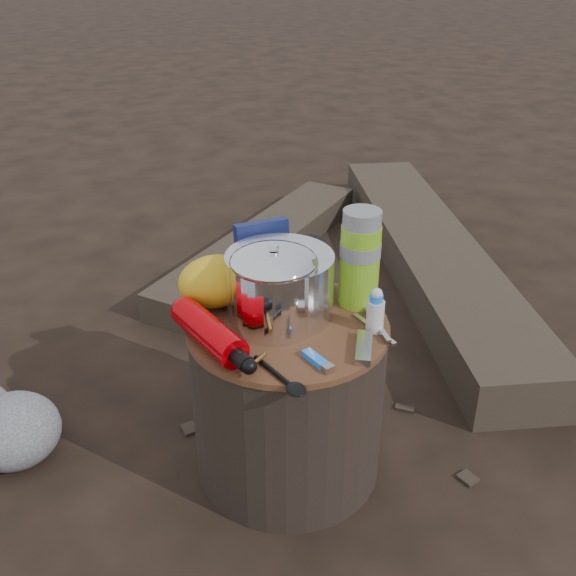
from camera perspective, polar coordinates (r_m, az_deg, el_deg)
name	(u,v)px	position (r m, az deg, el deg)	size (l,w,h in m)	color
ground	(288,464)	(1.66, 0.00, -14.70)	(60.00, 60.00, 0.00)	black
stump	(288,398)	(1.53, 0.00, -9.35)	(0.43, 0.43, 0.39)	black
log_main	(431,257)	(2.49, 12.09, 2.61)	(0.29, 1.72, 0.14)	#342B22
log_small	(263,245)	(2.58, -2.14, 3.65)	(0.22, 1.21, 0.10)	#342B22
foil_windscreen	(280,285)	(1.42, -0.71, 0.26)	(0.23, 0.23, 0.14)	silver
camping_pot	(274,288)	(1.37, -1.19, 0.03)	(0.18, 0.18, 0.18)	silver
fuel_bottle	(209,332)	(1.34, -6.70, -3.76)	(0.06, 0.26, 0.06)	#B70006
thermos	(360,259)	(1.46, 6.13, 2.50)	(0.09, 0.09, 0.22)	#75B31E
travel_mug	(308,264)	(1.55, 1.68, 2.09)	(0.07, 0.07, 0.11)	black
stuff_sack	(216,281)	(1.47, -6.18, 0.57)	(0.16, 0.13, 0.11)	gold
food_pouch	(263,255)	(1.53, -2.13, 2.82)	(0.12, 0.03, 0.16)	#121949
lighter	(315,359)	(1.30, 2.32, -6.02)	(0.02, 0.08, 0.01)	#2678F7
multitool	(364,348)	(1.34, 6.47, -5.07)	(0.03, 0.11, 0.02)	#B9B9BE
pot_grabber	(374,328)	(1.41, 7.34, -3.38)	(0.04, 0.14, 0.01)	#B9B9BE
spork	(274,372)	(1.27, -1.16, -7.14)	(0.03, 0.14, 0.01)	black
squeeze_bottle	(375,312)	(1.39, 7.44, -2.06)	(0.04, 0.04, 0.09)	silver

